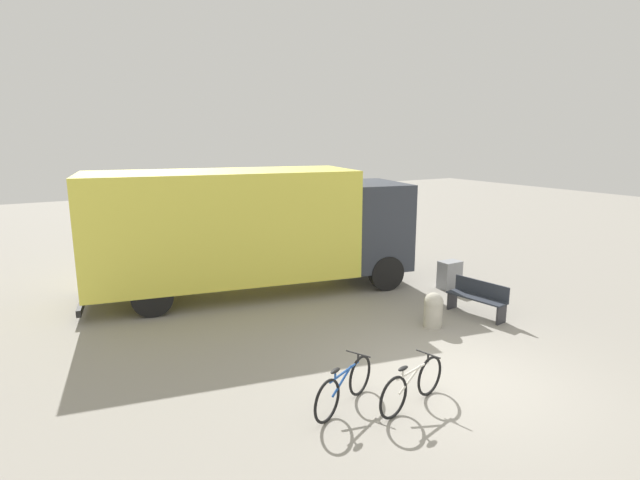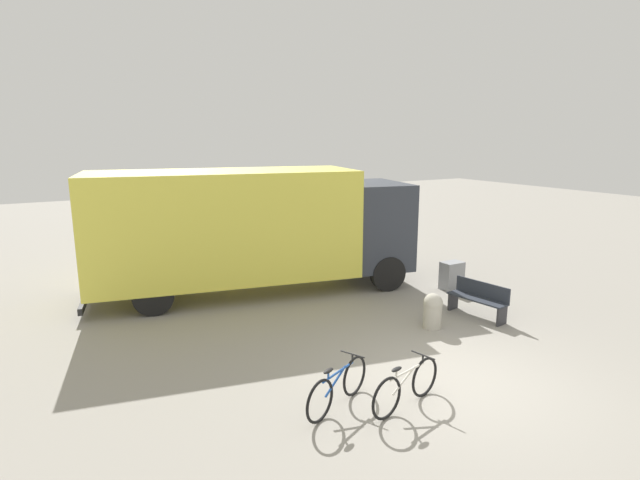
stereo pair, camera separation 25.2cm
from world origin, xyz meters
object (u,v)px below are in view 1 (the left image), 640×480
Objects in this scene: delivery_truck at (250,226)px; utility_box at (450,275)px; park_bench at (478,297)px; bicycle_middle at (412,385)px; bollard_near_bench at (433,309)px; bicycle_near at (344,386)px.

utility_box is at bearing -16.34° from delivery_truck.
bicycle_middle is at bearing 111.36° from park_bench.
park_bench is 4.59m from bicycle_middle.
delivery_truck is at bearing 118.81° from bollard_near_bench.
delivery_truck reaches higher than park_bench.
utility_box is at bearing 38.28° from bollard_near_bench.
delivery_truck reaches higher than bicycle_middle.
bollard_near_bench is 3.02m from utility_box.
park_bench is at bearing -37.56° from delivery_truck.
delivery_truck reaches higher than bollard_near_bench.
bollard_near_bench is at bearing -141.72° from utility_box.
bicycle_middle is (0.92, -0.50, 0.00)m from bicycle_near.
bicycle_middle is 6.46m from utility_box.
bollard_near_bench is (2.41, -4.38, -1.39)m from delivery_truck.
utility_box is (4.78, -2.51, -1.42)m from delivery_truck.
bicycle_middle is 3.44m from bollard_near_bench.
delivery_truck is at bearing 32.65° from park_bench.
bicycle_near is 0.94× the size of bicycle_middle.
delivery_truck is 11.25× the size of bollard_near_bench.
bicycle_middle is at bearing -138.68° from bollard_near_bench.
delivery_truck is 5.87× the size of bicycle_near.
park_bench is 5.22m from bicycle_near.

